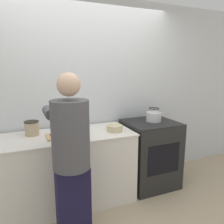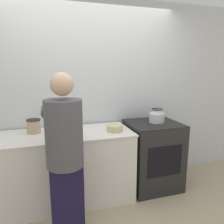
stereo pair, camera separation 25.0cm
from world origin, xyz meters
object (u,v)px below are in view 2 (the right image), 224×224
Objects in this scene: knife at (58,133)px; kettle at (157,117)px; canister_jar at (34,126)px; bowl_prep at (115,128)px; oven at (153,155)px; cutting_board at (61,134)px; person at (65,153)px.

knife is 0.89× the size of kettle.
kettle is 1.24× the size of canister_jar.
kettle is 1.05× the size of bowl_prep.
canister_jar reaches higher than knife.
cutting_board is (-1.25, -0.05, 0.43)m from oven.
canister_jar is at bearing 166.71° from bowl_prep.
person is 8.77× the size of knife.
canister_jar is (-1.60, 0.14, -0.04)m from kettle.
knife reaches higher than cutting_board.
canister_jar is (-1.56, 0.15, 0.51)m from oven.
person reaches higher than cutting_board.
knife is at bearing -179.40° from oven.
knife is (-1.29, -0.01, 0.44)m from oven.
canister_jar is (-0.97, 0.23, 0.05)m from bowl_prep.
oven is at bearing 10.77° from knife.
canister_jar is at bearing 159.26° from knife.
bowl_prep is 0.99m from canister_jar.
bowl_prep is 1.18× the size of canister_jar.
oven is at bearing 7.74° from bowl_prep.
kettle is (1.30, 0.61, 0.13)m from person.
knife is 0.70m from bowl_prep.
canister_jar reaches higher than bowl_prep.
bowl_prep reaches higher than knife.
person reaches higher than bowl_prep.
oven is 4.69× the size of bowl_prep.
kettle is at bearing 25.04° from person.
person is 8.22× the size of bowl_prep.
kettle is at bearing 11.28° from knife.
bowl_prep reaches higher than cutting_board.
kettle is (0.05, 0.01, 0.55)m from oven.
oven reaches higher than cutting_board.
cutting_board is 2.01× the size of canister_jar.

